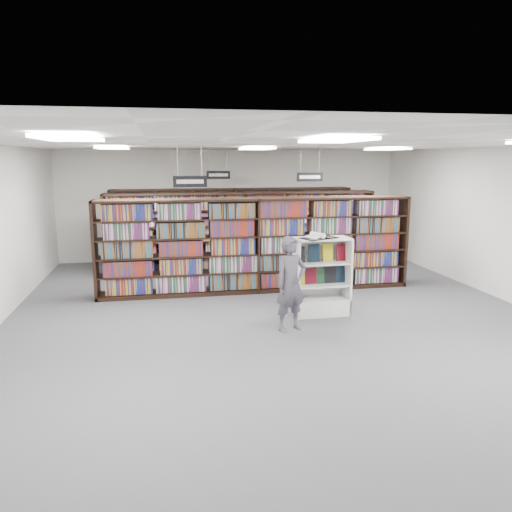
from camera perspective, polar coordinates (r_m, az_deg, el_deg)
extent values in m
plane|color=#49484D|center=(9.47, 2.37, -7.05)|extent=(12.00, 12.00, 0.00)
cube|color=silver|center=(9.01, 2.54, 12.68)|extent=(10.00, 12.00, 0.10)
cube|color=white|center=(14.97, -2.80, 5.88)|extent=(10.00, 0.10, 3.20)
cube|color=white|center=(3.70, 24.51, -11.22)|extent=(10.00, 0.10, 3.20)
cube|color=black|center=(11.12, 0.09, 1.25)|extent=(7.00, 0.60, 2.10)
cube|color=maroon|center=(11.12, 0.09, 1.25)|extent=(6.88, 0.42, 1.98)
cube|color=black|center=(13.07, -1.56, 2.71)|extent=(7.00, 0.60, 2.10)
cube|color=maroon|center=(13.07, -1.56, 2.71)|extent=(6.88, 0.42, 1.98)
cube|color=black|center=(14.73, -2.62, 3.65)|extent=(7.00, 0.60, 2.10)
cube|color=maroon|center=(14.73, -2.62, 3.65)|extent=(6.88, 0.42, 1.98)
cylinder|color=#B2B2B7|center=(9.77, -8.95, 10.73)|extent=(0.01, 0.01, 0.58)
cylinder|color=#B2B2B7|center=(9.80, -6.25, 10.80)|extent=(0.01, 0.01, 0.58)
cube|color=black|center=(9.79, -7.54, 8.43)|extent=(0.65, 0.02, 0.22)
cube|color=white|center=(9.78, -7.54, 8.42)|extent=(0.52, 0.00, 0.08)
cylinder|color=#B2B2B7|center=(12.23, 5.16, 10.85)|extent=(0.01, 0.01, 0.58)
cylinder|color=#B2B2B7|center=(12.36, 7.23, 10.81)|extent=(0.01, 0.01, 0.58)
cube|color=black|center=(12.30, 6.16, 8.97)|extent=(0.65, 0.02, 0.22)
cube|color=white|center=(12.29, 6.18, 8.97)|extent=(0.52, 0.00, 0.08)
cylinder|color=#B2B2B7|center=(13.83, -5.31, 10.86)|extent=(0.01, 0.01, 0.58)
cylinder|color=#B2B2B7|center=(13.88, -3.40, 10.89)|extent=(0.01, 0.01, 0.58)
cube|color=black|center=(13.86, -4.33, 9.22)|extent=(0.65, 0.02, 0.22)
cube|color=white|center=(13.85, -4.32, 9.22)|extent=(0.52, 0.00, 0.08)
cube|color=white|center=(5.85, -20.51, 12.53)|extent=(0.60, 1.20, 0.04)
cube|color=white|center=(6.13, 9.13, 12.97)|extent=(0.60, 1.20, 0.04)
cube|color=white|center=(10.81, -16.08, 11.78)|extent=(0.60, 1.20, 0.04)
cube|color=white|center=(10.96, 0.09, 12.19)|extent=(0.60, 1.20, 0.04)
cube|color=white|center=(11.90, 14.74, 11.74)|extent=(0.60, 1.20, 0.04)
cube|color=white|center=(9.72, 7.37, -5.69)|extent=(1.07, 0.55, 0.32)
cube|color=white|center=(9.41, 4.51, -2.49)|extent=(0.05, 0.53, 1.49)
cube|color=white|center=(9.74, 10.29, -2.17)|extent=(0.05, 0.53, 1.49)
cube|color=white|center=(9.80, 6.97, -2.00)|extent=(1.06, 0.05, 1.49)
cube|color=white|center=(9.42, 7.56, 1.98)|extent=(1.07, 0.55, 0.03)
cube|color=white|center=(9.60, 7.43, -3.26)|extent=(0.99, 0.51, 0.02)
cube|color=white|center=(9.51, 7.49, -0.77)|extent=(0.99, 0.51, 0.02)
cube|color=black|center=(9.39, 5.05, 0.20)|extent=(0.21, 0.08, 0.32)
cube|color=#0F1E30|center=(9.48, 6.64, 0.27)|extent=(0.21, 0.08, 0.32)
cube|color=yellow|center=(9.57, 8.19, 0.33)|extent=(0.21, 0.08, 0.32)
cube|color=maroon|center=(9.66, 9.72, 0.39)|extent=(0.21, 0.08, 0.32)
cube|color=yellow|center=(9.49, 5.12, -2.37)|extent=(0.23, 0.07, 0.30)
cube|color=maroon|center=(9.55, 6.25, -2.31)|extent=(0.23, 0.07, 0.30)
cube|color=#184124|center=(9.61, 7.36, -2.25)|extent=(0.23, 0.07, 0.30)
cube|color=black|center=(9.68, 8.45, -2.19)|extent=(0.23, 0.07, 0.30)
cube|color=#0F1E30|center=(9.74, 9.53, -2.13)|extent=(0.23, 0.07, 0.30)
cube|color=black|center=(9.36, 7.18, 2.07)|extent=(0.77, 0.62, 0.02)
cube|color=white|center=(9.31, 6.24, 2.11)|extent=(0.41, 0.45, 0.06)
cube|color=white|center=(9.41, 8.11, 2.16)|extent=(0.41, 0.44, 0.08)
cylinder|color=white|center=(9.34, 7.07, 2.39)|extent=(0.23, 0.35, 0.10)
imported|color=#534E5A|center=(8.61, 4.00, -3.20)|extent=(0.70, 0.59, 1.65)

